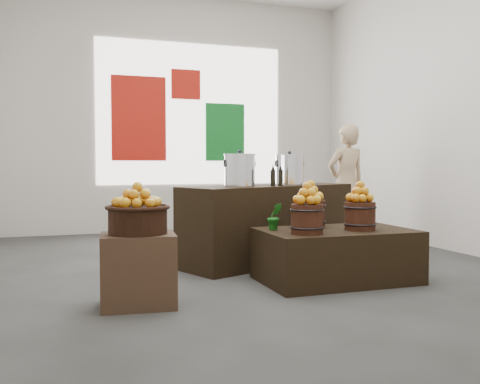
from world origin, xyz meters
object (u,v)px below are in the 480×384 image
object	(u,v)px
counter	(269,224)
shopper	(346,183)
stock_pot_center	(289,170)
display_table	(336,255)
crate	(138,270)
wicker_basket	(138,221)
stock_pot_left	(240,171)

from	to	relation	value
counter	shopper	size ratio (longest dim) A/B	1.27
stock_pot_center	counter	bearing A→B (deg)	-157.59
display_table	shopper	world-z (taller)	shopper
crate	shopper	world-z (taller)	shopper
wicker_basket	stock_pot_center	bearing A→B (deg)	37.95
display_table	stock_pot_center	size ratio (longest dim) A/B	4.33
stock_pot_center	shopper	size ratio (longest dim) A/B	0.20
crate	stock_pot_center	bearing A→B (deg)	37.95
stock_pot_left	stock_pot_center	distance (m)	0.80
display_table	stock_pot_left	bearing A→B (deg)	123.18
crate	wicker_basket	size ratio (longest dim) A/B	1.25
crate	stock_pot_center	size ratio (longest dim) A/B	1.73
display_table	counter	world-z (taller)	counter
display_table	wicker_basket	bearing A→B (deg)	-171.64
stock_pot_left	wicker_basket	bearing A→B (deg)	-135.35
crate	wicker_basket	xyz separation A→B (m)	(0.00, 0.00, 0.40)
crate	stock_pot_left	xyz separation A→B (m)	(1.30, 1.29, 0.77)
wicker_basket	counter	distance (m)	2.27
display_table	shopper	bearing A→B (deg)	57.96
shopper	crate	bearing A→B (deg)	31.50
stock_pot_center	shopper	bearing A→B (deg)	36.83
display_table	stock_pot_left	distance (m)	1.44
stock_pot_center	shopper	xyz separation A→B (m)	(1.37, 1.03, -0.21)
counter	wicker_basket	bearing A→B (deg)	-162.07
stock_pot_center	crate	bearing A→B (deg)	-142.05
crate	counter	distance (m)	2.26
crate	display_table	xyz separation A→B (m)	(1.96, 0.29, -0.04)
counter	shopper	bearing A→B (deg)	12.00
crate	stock_pot_center	xyz separation A→B (m)	(2.04, 1.59, 0.77)
wicker_basket	display_table	world-z (taller)	wicker_basket
crate	counter	xyz separation A→B (m)	(1.72, 1.46, 0.16)
wicker_basket	stock_pot_left	distance (m)	1.87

